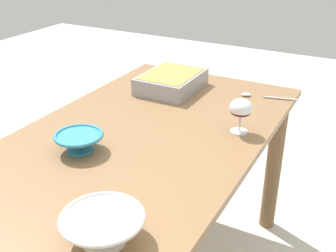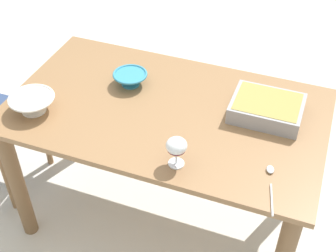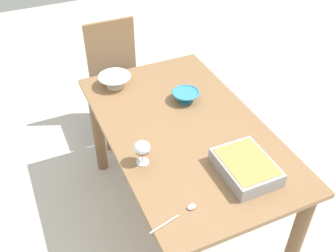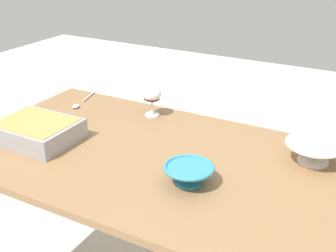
{
  "view_description": "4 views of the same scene",
  "coord_description": "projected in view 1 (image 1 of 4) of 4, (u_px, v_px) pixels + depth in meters",
  "views": [
    {
      "loc": [
        1.18,
        0.74,
        1.46
      ],
      "look_at": [
        -0.05,
        0.08,
        0.78
      ],
      "focal_mm": 44.61,
      "sensor_mm": 36.0,
      "label": 1
    },
    {
      "loc": [
        -0.59,
        1.54,
        2.09
      ],
      "look_at": [
        -0.09,
        0.21,
        0.86
      ],
      "focal_mm": 49.48,
      "sensor_mm": 36.0,
      "label": 2
    },
    {
      "loc": [
        -1.51,
        0.78,
        2.16
      ],
      "look_at": [
        -0.01,
        0.11,
        0.82
      ],
      "focal_mm": 42.19,
      "sensor_mm": 36.0,
      "label": 3
    },
    {
      "loc": [
        0.74,
        -1.19,
        1.52
      ],
      "look_at": [
        -0.02,
        0.2,
        0.79
      ],
      "focal_mm": 45.67,
      "sensor_mm": 36.0,
      "label": 4
    }
  ],
  "objects": [
    {
      "name": "wine_glass",
      "position": [
        241.0,
        110.0,
        1.51
      ],
      "size": [
        0.08,
        0.08,
        0.13
      ],
      "color": "white",
      "rests_on": "dining_table"
    },
    {
      "name": "mixing_bowl",
      "position": [
        79.0,
        141.0,
        1.41
      ],
      "size": [
        0.17,
        0.17,
        0.07
      ],
      "color": "teal",
      "rests_on": "dining_table"
    },
    {
      "name": "serving_spoon",
      "position": [
        258.0,
        96.0,
        1.86
      ],
      "size": [
        0.08,
        0.25,
        0.01
      ],
      "color": "silver",
      "rests_on": "dining_table"
    },
    {
      "name": "casserole_dish",
      "position": [
        171.0,
        81.0,
        1.93
      ],
      "size": [
        0.31,
        0.24,
        0.08
      ],
      "color": "#99999E",
      "rests_on": "dining_table"
    },
    {
      "name": "dining_table",
      "position": [
        144.0,
        165.0,
        1.62
      ],
      "size": [
        1.44,
        0.85,
        0.76
      ],
      "color": "olive",
      "rests_on": "ground_plane"
    },
    {
      "name": "small_bowl",
      "position": [
        103.0,
        227.0,
        1.0
      ],
      "size": [
        0.21,
        0.21,
        0.08
      ],
      "color": "white",
      "rests_on": "dining_table"
    }
  ]
}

